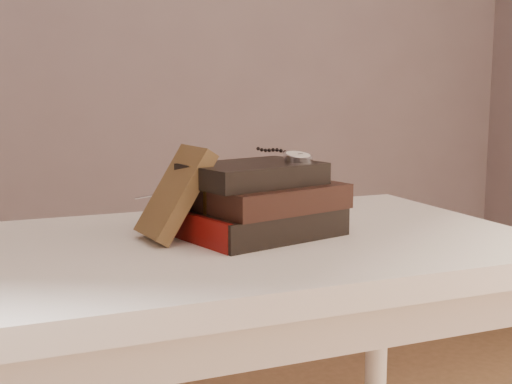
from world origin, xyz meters
name	(u,v)px	position (x,y,z in m)	size (l,w,h in m)	color
table	(230,293)	(0.00, 0.35, 0.66)	(1.00, 0.60, 0.75)	white
book_stack	(262,202)	(0.06, 0.35, 0.81)	(0.29, 0.23, 0.12)	black
journal	(175,194)	(-0.08, 0.38, 0.83)	(0.02, 0.10, 0.17)	#49331C
pocket_watch	(296,156)	(0.12, 0.36, 0.88)	(0.06, 0.16, 0.02)	silver
eyeglasses	(191,193)	(-0.05, 0.41, 0.82)	(0.13, 0.14, 0.05)	silver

